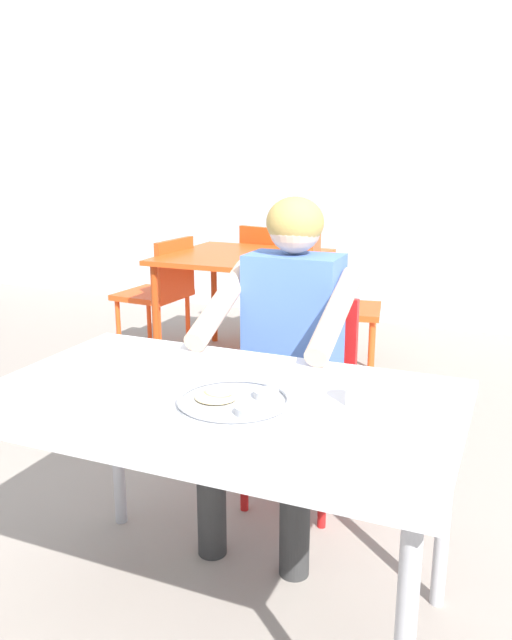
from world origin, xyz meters
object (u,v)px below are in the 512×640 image
(chair_red_left, at_px, (162,288))
(chair_red_far, at_px, (271,274))
(table_foreground, at_px, (217,419))
(thali_tray, at_px, (235,400))
(drinking_cup, at_px, (359,388))
(table_background_red, at_px, (243,267))
(chair_red_right, at_px, (331,297))
(chair_foreground, at_px, (303,382))
(diner_foreground, at_px, (285,337))

(chair_red_left, distance_m, chair_red_far, 0.84)
(table_foreground, bearing_deg, thali_tray, -27.64)
(drinking_cup, height_order, table_background_red, drinking_cup)
(drinking_cup, xyz_separation_m, chair_red_left, (-1.86, 2.09, -0.30))
(table_foreground, relative_size, thali_tray, 4.30)
(table_foreground, bearing_deg, chair_red_left, 124.52)
(chair_red_left, height_order, chair_red_right, chair_red_right)
(chair_foreground, relative_size, chair_red_far, 0.95)
(thali_tray, bearing_deg, diner_foreground, 98.78)
(table_foreground, xyz_separation_m, table_background_red, (-0.91, 2.21, -0.00))
(chair_red_right, distance_m, chair_red_far, 0.88)
(diner_foreground, relative_size, table_background_red, 1.27)
(chair_red_far, bearing_deg, table_foreground, -71.19)
(diner_foreground, distance_m, table_background_red, 1.84)
(thali_tray, xyz_separation_m, chair_red_right, (-0.40, 2.26, -0.23))
(chair_red_right, bearing_deg, chair_red_far, 136.21)
(thali_tray, height_order, chair_foreground, chair_foreground)
(drinking_cup, xyz_separation_m, table_background_red, (-1.28, 2.14, -0.12))
(drinking_cup, height_order, diner_foreground, diner_foreground)
(thali_tray, distance_m, chair_red_far, 3.05)
(diner_foreground, bearing_deg, chair_red_right, 100.52)
(chair_red_right, bearing_deg, table_foreground, -81.56)
(chair_red_right, bearing_deg, thali_tray, -79.97)
(chair_foreground, distance_m, chair_red_left, 1.99)
(chair_foreground, height_order, chair_red_right, chair_red_right)
(drinking_cup, bearing_deg, thali_tray, -159.02)
(chair_foreground, bearing_deg, diner_foreground, -89.39)
(thali_tray, distance_m, drinking_cup, 0.32)
(chair_red_right, bearing_deg, chair_red_left, -177.44)
(table_foreground, height_order, chair_red_right, chair_red_right)
(thali_tray, distance_m, diner_foreground, 0.65)
(table_background_red, bearing_deg, table_foreground, -67.64)
(drinking_cup, relative_size, table_background_red, 0.09)
(table_background_red, height_order, chair_red_left, chair_red_left)
(thali_tray, relative_size, chair_foreground, 0.37)
(diner_foreground, xyz_separation_m, chair_red_far, (-0.93, 2.22, -0.23))
(drinking_cup, height_order, chair_red_left, drinking_cup)
(chair_foreground, distance_m, diner_foreground, 0.32)
(diner_foreground, xyz_separation_m, chair_red_left, (-1.46, 1.56, -0.24))
(table_foreground, bearing_deg, chair_red_far, 108.81)
(diner_foreground, distance_m, chair_red_left, 2.15)
(thali_tray, xyz_separation_m, chair_foreground, (-0.10, 0.85, -0.26))
(chair_red_right, bearing_deg, chair_foreground, -78.01)
(drinking_cup, bearing_deg, chair_red_left, 131.67)
(chair_foreground, distance_m, table_background_red, 1.66)
(drinking_cup, bearing_deg, diner_foreground, 127.02)
(diner_foreground, height_order, chair_red_left, diner_foreground)
(drinking_cup, distance_m, table_background_red, 2.49)
(drinking_cup, distance_m, diner_foreground, 0.66)
(table_background_red, bearing_deg, chair_red_far, 94.85)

